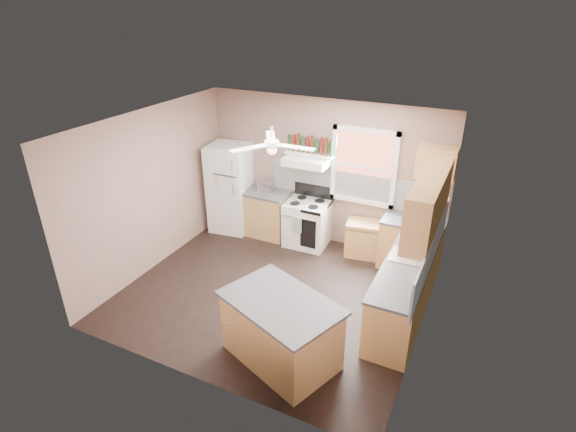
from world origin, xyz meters
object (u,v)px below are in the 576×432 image
at_px(stove, 307,224).
at_px(refrigerator, 230,188).
at_px(toaster, 266,187).
at_px(island, 281,332).
at_px(cart, 365,239).

bearing_deg(stove, refrigerator, 179.61).
bearing_deg(toaster, island, -59.20).
bearing_deg(toaster, refrigerator, -173.76).
height_order(stove, island, same).
xyz_separation_m(stove, cart, (1.09, 0.08, -0.10)).
bearing_deg(stove, island, -74.68).
height_order(refrigerator, stove, refrigerator).
height_order(refrigerator, island, refrigerator).
relative_size(cart, island, 0.47).
bearing_deg(refrigerator, cart, -5.09).
bearing_deg(toaster, stove, -3.33).
bearing_deg(refrigerator, toaster, -0.95).
xyz_separation_m(refrigerator, toaster, (0.74, 0.09, 0.12)).
relative_size(toaster, stove, 0.33).
distance_m(toaster, island, 3.48).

